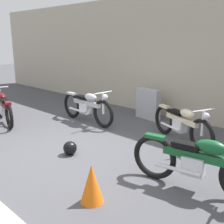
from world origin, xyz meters
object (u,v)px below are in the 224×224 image
(traffic_cone, at_px, (92,184))
(motorcycle_silver, at_px, (87,106))
(motorcycle_maroon, at_px, (4,107))
(motorcycle_cream, at_px, (182,124))
(helmet, at_px, (70,148))
(stone_marker, at_px, (148,104))
(motorcycle_green, at_px, (198,163))

(traffic_cone, relative_size, motorcycle_silver, 0.27)
(motorcycle_maroon, distance_m, motorcycle_cream, 4.59)
(helmet, bearing_deg, motorcycle_silver, 130.03)
(traffic_cone, distance_m, motorcycle_silver, 3.78)
(stone_marker, relative_size, traffic_cone, 1.54)
(stone_marker, bearing_deg, motorcycle_cream, -31.25)
(motorcycle_silver, bearing_deg, motorcycle_maroon, -133.83)
(motorcycle_green, bearing_deg, motorcycle_silver, 152.93)
(stone_marker, bearing_deg, motorcycle_maroon, -131.07)
(motorcycle_maroon, bearing_deg, helmet, -167.17)
(motorcycle_silver, bearing_deg, motorcycle_green, -15.05)
(motorcycle_green, distance_m, motorcycle_silver, 3.95)
(helmet, bearing_deg, motorcycle_maroon, 177.50)
(traffic_cone, relative_size, motorcycle_maroon, 0.29)
(stone_marker, distance_m, motorcycle_green, 3.83)
(motorcycle_green, bearing_deg, motorcycle_maroon, 173.97)
(traffic_cone, height_order, motorcycle_maroon, motorcycle_maroon)
(motorcycle_cream, bearing_deg, traffic_cone, -62.46)
(stone_marker, relative_size, helmet, 3.20)
(motorcycle_cream, bearing_deg, motorcycle_silver, -149.38)
(motorcycle_green, distance_m, motorcycle_cream, 2.01)
(traffic_cone, xyz_separation_m, motorcycle_silver, (-2.89, 2.44, 0.16))
(motorcycle_green, xyz_separation_m, motorcycle_maroon, (-5.36, -0.33, -0.03))
(stone_marker, relative_size, motorcycle_silver, 0.42)
(stone_marker, xyz_separation_m, motorcycle_cream, (1.61, -0.98, -0.01))
(motorcycle_cream, bearing_deg, motorcycle_maroon, -133.71)
(traffic_cone, height_order, motorcycle_cream, motorcycle_cream)
(motorcycle_green, xyz_separation_m, motorcycle_silver, (-3.77, 1.19, -0.01))
(stone_marker, distance_m, traffic_cone, 4.30)
(helmet, bearing_deg, motorcycle_cream, 60.26)
(traffic_cone, bearing_deg, motorcycle_maroon, 168.36)
(helmet, xyz_separation_m, traffic_cone, (1.50, -0.79, 0.14))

